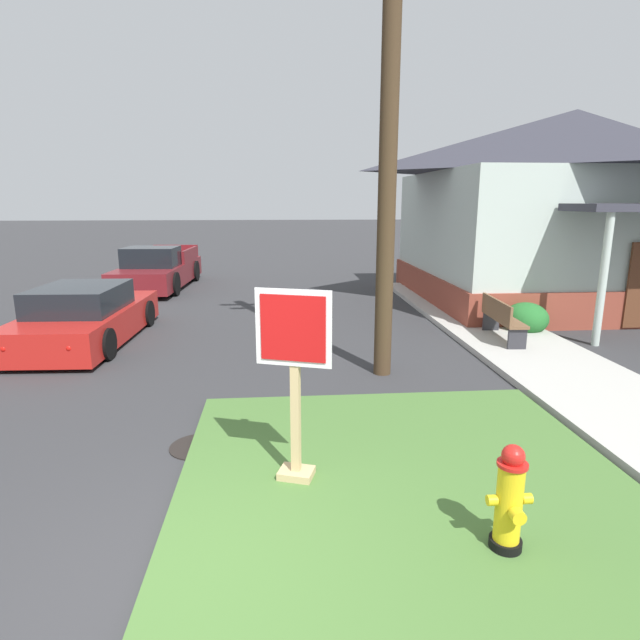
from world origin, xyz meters
TOP-DOWN VIEW (x-y plane):
  - ground_plane at (0.00, 0.00)m, footprint 160.00×160.00m
  - grass_corner_patch at (2.18, 1.53)m, footprint 4.83×4.70m
  - sidewalk_strip at (5.79, 5.83)m, footprint 2.20×17.17m
  - fire_hydrant at (2.75, 0.25)m, footprint 0.38×0.34m
  - stop_sign at (1.01, 1.54)m, footprint 0.75×0.38m
  - manhole_cover at (-0.16, 2.48)m, footprint 0.70×0.70m
  - parked_sedan_red at (-3.25, 7.61)m, footprint 2.10×4.50m
  - pickup_truck_maroon at (-3.27, 14.61)m, footprint 2.25×5.34m
  - street_bench at (5.50, 6.69)m, footprint 0.52×1.70m
  - utility_pole at (2.66, 5.05)m, footprint 1.38×0.30m
  - corner_house at (9.37, 11.32)m, footprint 8.80×8.83m
  - shrub_near_porch at (6.45, 7.48)m, footprint 0.98×0.98m

SIDE VIEW (x-z plane):
  - ground_plane at x=0.00m, z-range 0.00..0.00m
  - manhole_cover at x=-0.16m, z-range 0.00..0.02m
  - grass_corner_patch at x=2.18m, z-range 0.00..0.08m
  - sidewalk_strip at x=5.79m, z-range 0.00..0.12m
  - shrub_near_porch at x=6.45m, z-range 0.00..0.73m
  - fire_hydrant at x=2.75m, z-range 0.06..1.00m
  - parked_sedan_red at x=-3.25m, z-range -0.08..1.17m
  - street_bench at x=5.50m, z-range 0.17..1.02m
  - pickup_truck_maroon at x=-3.27m, z-range -0.12..1.36m
  - stop_sign at x=1.01m, z-range 0.07..2.12m
  - corner_house at x=9.37m, z-range 0.07..5.55m
  - utility_pole at x=2.66m, z-range 0.16..9.18m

